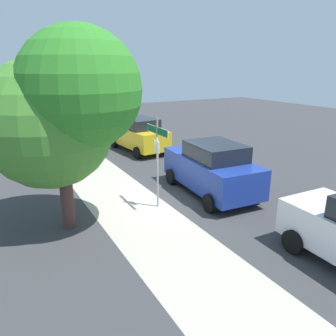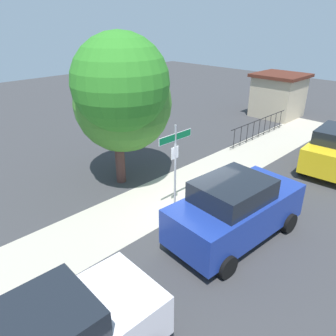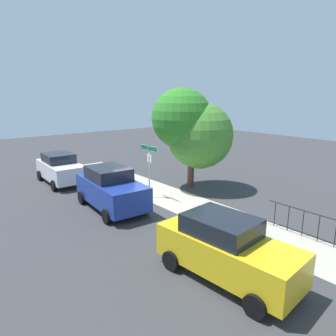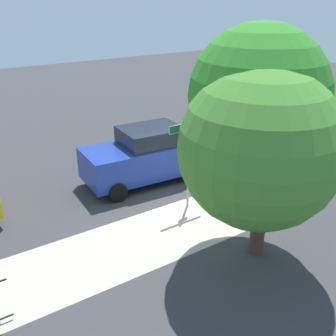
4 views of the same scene
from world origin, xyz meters
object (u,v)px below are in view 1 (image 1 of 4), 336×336
object	(u,v)px
street_sign	(157,148)
car_yellow	(139,134)
shade_tree	(63,107)
utility_shed	(13,120)
car_blue	(212,168)

from	to	relation	value
street_sign	car_yellow	world-z (taller)	street_sign
shade_tree	utility_shed	distance (m)	13.56
street_sign	shade_tree	distance (m)	3.27
shade_tree	car_blue	world-z (taller)	shade_tree
street_sign	car_yellow	xyz separation A→B (m)	(7.46, -2.62, -1.16)
shade_tree	utility_shed	xyz separation A→B (m)	(13.38, 0.49, -2.18)
car_blue	car_yellow	xyz separation A→B (m)	(7.33, -0.24, -0.05)
car_yellow	utility_shed	world-z (taller)	utility_shed
shade_tree	car_blue	distance (m)	5.90
shade_tree	car_yellow	bearing A→B (deg)	-36.93
car_blue	street_sign	bearing A→B (deg)	97.05
shade_tree	car_yellow	world-z (taller)	shade_tree
shade_tree	car_blue	size ratio (longest dim) A/B	1.29
shade_tree	car_blue	bearing A→B (deg)	-89.74
car_blue	utility_shed	world-z (taller)	utility_shed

